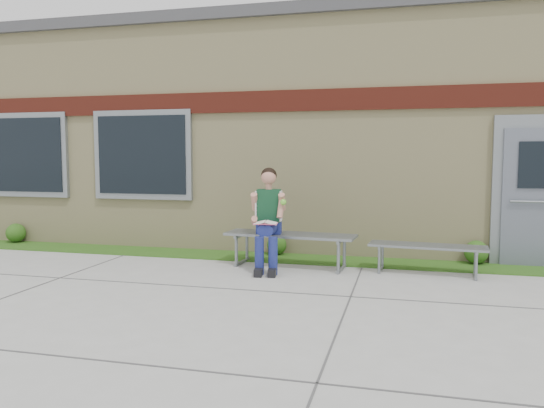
# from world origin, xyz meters

# --- Properties ---
(ground) EXTENTS (80.00, 80.00, 0.00)m
(ground) POSITION_xyz_m (0.00, 0.00, 0.00)
(ground) COLOR #9E9E99
(ground) RESTS_ON ground
(grass_strip) EXTENTS (16.00, 0.80, 0.02)m
(grass_strip) POSITION_xyz_m (0.00, 2.60, 0.01)
(grass_strip) COLOR #2C5316
(grass_strip) RESTS_ON ground
(school_building) EXTENTS (16.20, 6.22, 4.20)m
(school_building) POSITION_xyz_m (-0.00, 5.99, 2.10)
(school_building) COLOR beige
(school_building) RESTS_ON ground
(bench_left) EXTENTS (2.02, 0.71, 0.51)m
(bench_left) POSITION_xyz_m (-0.07, 2.00, 0.40)
(bench_left) COLOR slate
(bench_left) RESTS_ON ground
(bench_right) EXTENTS (1.66, 0.59, 0.42)m
(bench_right) POSITION_xyz_m (1.93, 2.00, 0.33)
(bench_right) COLOR slate
(bench_right) RESTS_ON ground
(girl) EXTENTS (0.57, 0.92, 1.51)m
(girl) POSITION_xyz_m (-0.36, 1.77, 0.79)
(girl) COLOR navy
(girl) RESTS_ON ground
(shrub_west) EXTENTS (0.36, 0.36, 0.36)m
(shrub_west) POSITION_xyz_m (-5.67, 2.85, 0.20)
(shrub_west) COLOR #2C5316
(shrub_west) RESTS_ON grass_strip
(shrub_mid) EXTENTS (0.33, 0.33, 0.33)m
(shrub_mid) POSITION_xyz_m (-0.48, 2.85, 0.19)
(shrub_mid) COLOR #2C5316
(shrub_mid) RESTS_ON grass_strip
(shrub_east) EXTENTS (0.36, 0.36, 0.36)m
(shrub_east) POSITION_xyz_m (2.70, 2.85, 0.20)
(shrub_east) COLOR #2C5316
(shrub_east) RESTS_ON grass_strip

